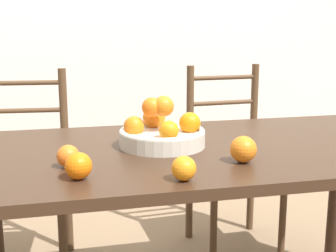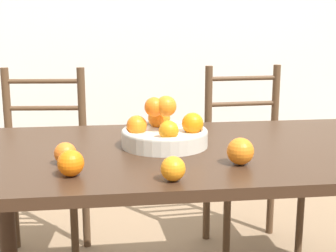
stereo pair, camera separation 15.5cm
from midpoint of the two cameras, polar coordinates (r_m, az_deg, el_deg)
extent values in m
cube|color=silver|center=(3.03, -5.53, 14.41)|extent=(8.00, 0.06, 2.60)
cube|color=#382316|center=(1.66, 1.84, -3.12)|extent=(1.72, 0.85, 0.03)
cylinder|color=#382316|center=(2.38, 18.05, -8.50)|extent=(0.07, 0.07, 0.72)
cylinder|color=beige|center=(1.66, -3.42, -1.61)|extent=(0.31, 0.31, 0.05)
torus|color=beige|center=(1.65, -3.43, -0.74)|extent=(0.31, 0.31, 0.02)
sphere|color=orange|center=(1.65, -0.02, 0.34)|extent=(0.08, 0.08, 0.08)
sphere|color=orange|center=(1.74, -4.28, 0.96)|extent=(0.08, 0.08, 0.08)
sphere|color=orange|center=(1.65, -6.88, -0.07)|extent=(0.07, 0.07, 0.07)
sphere|color=orange|center=(1.55, -2.76, -0.58)|extent=(0.07, 0.07, 0.07)
sphere|color=orange|center=(1.63, -3.29, 2.39)|extent=(0.07, 0.07, 0.07)
sphere|color=orange|center=(1.63, -4.76, 2.28)|extent=(0.07, 0.07, 0.07)
sphere|color=orange|center=(1.34, -14.17, -4.78)|extent=(0.08, 0.08, 0.08)
sphere|color=orange|center=(1.29, -1.52, -5.24)|extent=(0.07, 0.07, 0.07)
sphere|color=orange|center=(1.46, 6.18, -2.88)|extent=(0.08, 0.08, 0.08)
sphere|color=orange|center=(1.46, -15.11, -3.62)|extent=(0.07, 0.07, 0.07)
cylinder|color=#513823|center=(2.23, -14.76, -13.12)|extent=(0.04, 0.04, 0.48)
cylinder|color=#513823|center=(2.48, -14.09, -4.42)|extent=(0.04, 0.04, 0.97)
cube|color=#513823|center=(2.34, -19.22, -5.48)|extent=(0.46, 0.44, 0.04)
cylinder|color=#513823|center=(2.48, -18.63, -1.36)|extent=(0.38, 0.06, 0.02)
cylinder|color=#513823|center=(2.45, -18.84, 1.78)|extent=(0.38, 0.06, 0.02)
cylinder|color=#513823|center=(2.43, -19.07, 4.98)|extent=(0.38, 0.06, 0.02)
cylinder|color=#513823|center=(2.32, 3.65, -11.68)|extent=(0.04, 0.04, 0.48)
cylinder|color=#513823|center=(2.47, 12.08, -10.42)|extent=(0.04, 0.04, 0.48)
cylinder|color=#513823|center=(2.56, 0.92, -3.52)|extent=(0.04, 0.04, 0.97)
cylinder|color=#513823|center=(2.70, 8.65, -2.85)|extent=(0.04, 0.04, 0.97)
cube|color=#513823|center=(2.46, 6.43, -3.99)|extent=(0.44, 0.42, 0.04)
cylinder|color=#513823|center=(2.59, 4.94, -0.18)|extent=(0.38, 0.05, 0.02)
cylinder|color=#513823|center=(2.56, 5.00, 2.83)|extent=(0.38, 0.05, 0.02)
cylinder|color=#513823|center=(2.55, 5.05, 5.89)|extent=(0.38, 0.05, 0.02)
camera|label=1|loc=(0.08, -92.86, -0.62)|focal=50.00mm
camera|label=2|loc=(0.08, 87.14, 0.62)|focal=50.00mm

